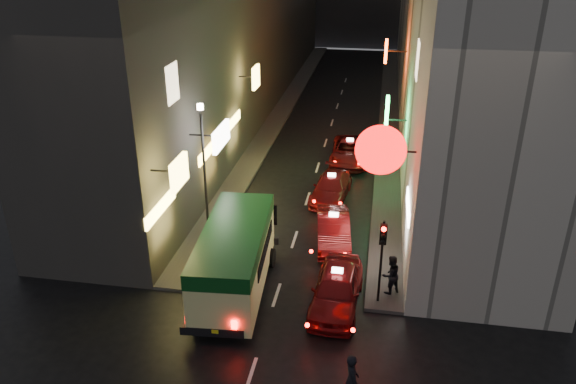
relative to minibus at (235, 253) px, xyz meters
The scene contains 11 objects.
sidewalk_left 25.73m from the minibus, 95.82° to the left, with size 1.50×52.00×0.15m, color #423F3D.
sidewalk_right 26.27m from the minibus, 77.00° to the left, with size 1.50×52.00×0.15m, color #423F3D.
minibus is the anchor object (origin of this frame).
taxi_near 4.16m from the minibus, ahead, with size 2.54×5.67×1.94m.
taxi_second 5.80m from the minibus, 52.80° to the left, with size 2.76×5.34×1.79m.
taxi_third 9.85m from the minibus, 72.82° to the left, with size 2.38×4.88×1.67m.
taxi_far 15.27m from the minibus, 76.77° to the left, with size 2.13×5.07×1.78m.
pedestrian_crossing 7.14m from the minibus, 45.78° to the right, with size 0.67×0.43×2.03m, color black.
pedestrian_sidewalk 6.17m from the minibus, ahead, with size 0.70×0.44×1.86m, color black.
traffic_light 5.71m from the minibus, ahead, with size 0.26×0.43×3.50m.
lamp_post 5.55m from the minibus, 119.36° to the left, with size 0.28×0.28×6.22m.
Camera 1 is at (3.59, -9.74, 13.23)m, focal length 35.00 mm.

